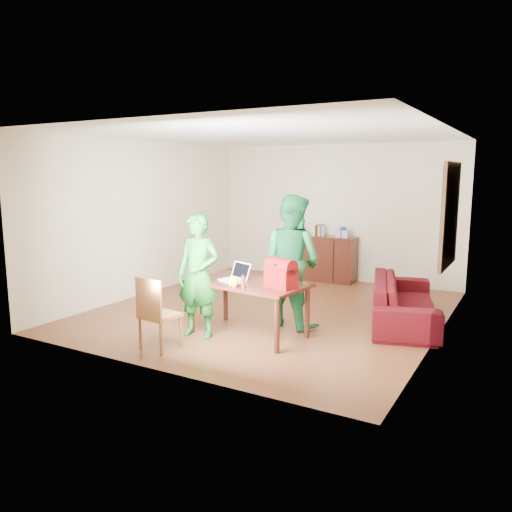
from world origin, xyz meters
The scene contains 10 objects.
room centered at (0.01, 0.13, 1.31)m, with size 5.20×5.70×2.90m.
table centered at (0.29, -1.21, 0.64)m, with size 1.64×1.04×0.72m.
chair centered at (-0.37, -2.22, 0.27)m, with size 0.45×0.43×0.91m.
person_near centered at (-0.26, -1.57, 0.82)m, with size 0.60×0.39×1.64m, color #145B19.
person_far centered at (0.59, -0.52, 0.92)m, with size 0.90×0.70×1.85m, color #166431.
laptop centered at (0.08, -1.27, 0.77)m, with size 0.39×0.33×0.24m.
bananas centered at (0.29, -1.58, 0.75)m, with size 0.15×0.09×0.06m, color gold, non-canonical shape.
bottle centered at (0.41, -1.53, 0.81)m, with size 0.06×0.06×0.17m, color #531C13.
red_bag centered at (0.81, -1.30, 0.87)m, with size 0.39×0.23×0.29m, color maroon.
sofa centered at (1.95, 0.40, 0.32)m, with size 2.20×0.86×0.64m, color #3E0B08.
Camera 1 is at (3.53, -6.73, 2.13)m, focal length 35.00 mm.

